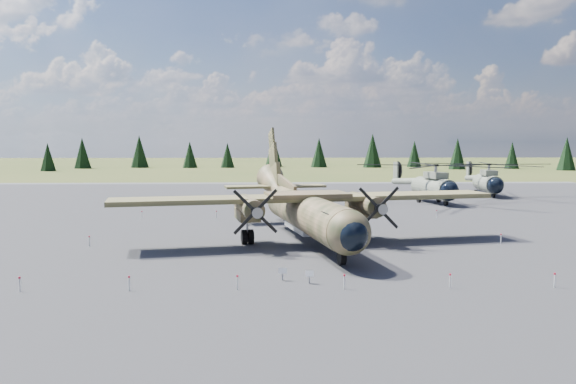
{
  "coord_description": "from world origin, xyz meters",
  "views": [
    {
      "loc": [
        -2.12,
        -44.3,
        8.26
      ],
      "look_at": [
        -0.7,
        2.0,
        4.12
      ],
      "focal_mm": 35.0,
      "sensor_mm": 36.0,
      "label": 1
    }
  ],
  "objects": [
    {
      "name": "helicopter_mid",
      "position": [
        31.04,
        40.26,
        3.55
      ],
      "size": [
        21.36,
        24.0,
        5.01
      ],
      "rotation": [
        0.0,
        0.0,
        -0.09
      ],
      "color": "gray",
      "rests_on": "ground"
    },
    {
      "name": "info_placard_right",
      "position": [
        0.12,
        -12.18,
        0.51
      ],
      "size": [
        0.51,
        0.25,
        0.77
      ],
      "rotation": [
        0.0,
        0.0,
        -0.1
      ],
      "color": "gray",
      "rests_on": "ground"
    },
    {
      "name": "transport_plane",
      "position": [
        0.61,
        2.24,
        2.98
      ],
      "size": [
        31.41,
        28.22,
        10.36
      ],
      "rotation": [
        0.0,
        0.0,
        0.2
      ],
      "color": "#31381E",
      "rests_on": "ground"
    },
    {
      "name": "ground",
      "position": [
        0.0,
        0.0,
        0.0
      ],
      "size": [
        500.0,
        500.0,
        0.0
      ],
      "primitive_type": "plane",
      "color": "brown",
      "rests_on": "ground"
    },
    {
      "name": "barrier_fence",
      "position": [
        -0.46,
        -0.08,
        0.51
      ],
      "size": [
        33.12,
        29.62,
        0.85
      ],
      "color": "silver",
      "rests_on": "ground"
    },
    {
      "name": "apron",
      "position": [
        0.0,
        10.0,
        0.0
      ],
      "size": [
        120.0,
        120.0,
        0.04
      ],
      "primitive_type": "cube",
      "color": "slate",
      "rests_on": "ground"
    },
    {
      "name": "helicopter_near",
      "position": [
        19.76,
        30.24,
        3.77
      ],
      "size": [
        24.62,
        26.33,
        5.31
      ],
      "rotation": [
        0.0,
        0.0,
        0.2
      ],
      "color": "gray",
      "rests_on": "ground"
    },
    {
      "name": "treeline",
      "position": [
        5.03,
        -1.56,
        4.9
      ],
      "size": [
        300.19,
        286.93,
        10.98
      ],
      "color": "black",
      "rests_on": "ground"
    },
    {
      "name": "info_placard_left",
      "position": [
        -1.43,
        -11.44,
        0.52
      ],
      "size": [
        0.5,
        0.22,
        0.78
      ],
      "rotation": [
        0.0,
        0.0,
        -0.03
      ],
      "color": "gray",
      "rests_on": "ground"
    }
  ]
}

